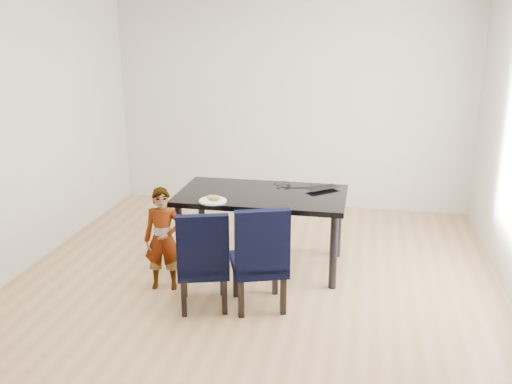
% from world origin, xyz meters
% --- Properties ---
extents(floor, '(4.50, 5.00, 0.01)m').
position_xyz_m(floor, '(0.00, 0.00, -0.01)').
color(floor, tan).
rests_on(floor, ground).
extents(wall_back, '(4.50, 0.01, 2.70)m').
position_xyz_m(wall_back, '(0.00, 2.50, 1.35)').
color(wall_back, silver).
rests_on(wall_back, ground).
extents(wall_front, '(4.50, 0.01, 2.70)m').
position_xyz_m(wall_front, '(0.00, -2.50, 1.35)').
color(wall_front, white).
rests_on(wall_front, ground).
extents(wall_left, '(0.01, 5.00, 2.70)m').
position_xyz_m(wall_left, '(-2.25, 0.00, 1.35)').
color(wall_left, white).
rests_on(wall_left, ground).
extents(dining_table, '(1.60, 0.90, 0.75)m').
position_xyz_m(dining_table, '(0.00, 0.50, 0.38)').
color(dining_table, black).
rests_on(dining_table, floor).
extents(chair_left, '(0.53, 0.54, 0.87)m').
position_xyz_m(chair_left, '(-0.33, -0.41, 0.44)').
color(chair_left, black).
rests_on(chair_left, floor).
extents(chair_right, '(0.57, 0.58, 0.92)m').
position_xyz_m(chair_right, '(0.13, -0.32, 0.46)').
color(chair_right, black).
rests_on(chair_right, floor).
extents(child, '(0.38, 0.29, 0.94)m').
position_xyz_m(child, '(-0.77, -0.15, 0.47)').
color(child, orange).
rests_on(child, floor).
extents(plate, '(0.30, 0.30, 0.01)m').
position_xyz_m(plate, '(-0.39, 0.15, 0.76)').
color(plate, white).
rests_on(plate, dining_table).
extents(sandwich, '(0.14, 0.08, 0.05)m').
position_xyz_m(sandwich, '(-0.38, 0.15, 0.79)').
color(sandwich, '#A98A3C').
rests_on(sandwich, plate).
extents(laptop, '(0.39, 0.38, 0.03)m').
position_xyz_m(laptop, '(0.53, 0.75, 0.76)').
color(laptop, black).
rests_on(laptop, dining_table).
extents(cable_tangle, '(0.17, 0.17, 0.01)m').
position_xyz_m(cable_tangle, '(0.18, 0.72, 0.75)').
color(cable_tangle, black).
rests_on(cable_tangle, dining_table).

